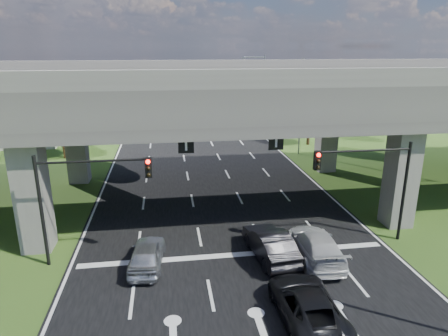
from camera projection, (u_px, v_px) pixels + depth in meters
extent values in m
plane|color=#2D4C18|center=(248.00, 292.00, 18.85)|extent=(160.00, 160.00, 0.00)
cube|color=black|center=(220.00, 210.00, 28.30)|extent=(18.00, 120.00, 0.03)
cube|color=#3C3936|center=(215.00, 93.00, 27.86)|extent=(80.00, 15.00, 2.00)
cube|color=slate|center=(233.00, 79.00, 20.56)|extent=(80.00, 0.50, 1.00)
cube|color=slate|center=(205.00, 66.00, 34.28)|extent=(80.00, 0.50, 1.00)
cube|color=slate|center=(32.00, 191.00, 21.96)|extent=(1.60, 1.60, 7.00)
cube|color=slate|center=(76.00, 141.00, 33.31)|extent=(1.60, 1.60, 7.00)
cube|color=slate|center=(401.00, 173.00, 25.04)|extent=(1.60, 1.60, 7.00)
cube|color=slate|center=(327.00, 133.00, 36.39)|extent=(1.60, 1.60, 7.00)
cube|color=black|center=(186.00, 145.00, 21.47)|extent=(0.85, 0.06, 0.85)
cube|color=black|center=(276.00, 142.00, 22.17)|extent=(0.85, 0.06, 0.85)
cylinder|color=black|center=(404.00, 192.00, 23.15)|extent=(0.18, 0.18, 6.00)
cylinder|color=black|center=(364.00, 151.00, 22.01)|extent=(5.50, 0.12, 0.12)
cube|color=black|center=(317.00, 160.00, 21.57)|extent=(0.35, 0.28, 1.05)
sphere|color=#FF0C05|center=(319.00, 155.00, 21.32)|extent=(0.22, 0.22, 0.22)
cylinder|color=black|center=(42.00, 212.00, 20.35)|extent=(0.18, 0.18, 6.00)
cylinder|color=black|center=(92.00, 161.00, 19.98)|extent=(5.50, 0.12, 0.12)
cube|color=black|center=(148.00, 168.00, 20.31)|extent=(0.35, 0.28, 1.05)
sphere|color=#FF0C05|center=(148.00, 162.00, 20.06)|extent=(0.22, 0.22, 0.22)
cylinder|color=gray|center=(301.00, 108.00, 41.56)|extent=(0.16, 0.16, 10.00)
cylinder|color=gray|center=(289.00, 61.00, 39.97)|extent=(3.00, 0.10, 0.10)
cube|color=gray|center=(275.00, 62.00, 39.79)|extent=(0.60, 0.25, 0.18)
cylinder|color=gray|center=(264.00, 91.00, 56.69)|extent=(0.16, 0.16, 10.00)
cylinder|color=gray|center=(254.00, 57.00, 55.11)|extent=(3.00, 0.10, 0.10)
cube|color=gray|center=(244.00, 58.00, 54.93)|extent=(0.60, 0.25, 0.18)
cylinder|color=black|center=(64.00, 142.00, 41.00)|extent=(0.36, 0.36, 3.30)
sphere|color=#144D19|center=(60.00, 113.00, 40.12)|extent=(4.50, 4.50, 4.50)
sphere|color=#144D19|center=(62.00, 100.00, 39.50)|extent=(3.60, 3.60, 3.60)
sphere|color=#144D19|center=(59.00, 122.00, 40.72)|extent=(3.30, 3.30, 3.30)
cylinder|color=black|center=(54.00, 130.00, 48.21)|extent=(0.36, 0.36, 2.86)
sphere|color=#144D19|center=(51.00, 108.00, 47.45)|extent=(3.90, 3.90, 3.90)
sphere|color=#144D19|center=(52.00, 99.00, 46.88)|extent=(3.12, 3.12, 3.12)
sphere|color=#144D19|center=(50.00, 114.00, 48.01)|extent=(2.86, 2.86, 2.86)
cylinder|color=black|center=(98.00, 116.00, 56.24)|extent=(0.36, 0.36, 3.52)
sphere|color=#144D19|center=(95.00, 93.00, 55.31)|extent=(4.80, 4.80, 4.80)
sphere|color=#144D19|center=(97.00, 82.00, 54.66)|extent=(3.84, 3.84, 3.84)
sphere|color=#144D19|center=(94.00, 99.00, 55.92)|extent=(3.52, 3.52, 3.52)
cylinder|color=black|center=(309.00, 132.00, 46.70)|extent=(0.36, 0.36, 3.08)
sphere|color=#144D19|center=(310.00, 108.00, 45.89)|extent=(4.20, 4.20, 4.20)
sphere|color=#144D19|center=(315.00, 97.00, 45.29)|extent=(3.36, 3.36, 3.36)
sphere|color=#144D19|center=(306.00, 115.00, 46.47)|extent=(3.08, 3.08, 3.08)
cylinder|color=black|center=(309.00, 120.00, 54.72)|extent=(0.36, 0.36, 2.86)
sphere|color=#144D19|center=(310.00, 101.00, 53.96)|extent=(3.90, 3.90, 3.90)
sphere|color=#144D19|center=(315.00, 92.00, 53.39)|extent=(3.12, 3.12, 3.12)
sphere|color=#144D19|center=(307.00, 106.00, 54.53)|extent=(2.86, 2.86, 2.86)
cylinder|color=black|center=(267.00, 110.00, 61.67)|extent=(0.36, 0.36, 3.30)
sphere|color=#144D19|center=(267.00, 91.00, 60.79)|extent=(4.50, 4.50, 4.50)
sphere|color=#144D19|center=(270.00, 82.00, 60.17)|extent=(3.60, 3.60, 3.60)
sphere|color=#144D19|center=(264.00, 96.00, 61.39)|extent=(3.30, 3.30, 3.30)
imported|color=#B6BABF|center=(147.00, 254.00, 20.80)|extent=(2.05, 4.31, 1.42)
imported|color=black|center=(270.00, 244.00, 21.69)|extent=(2.23, 5.04, 1.61)
imported|color=#B2B2B2|center=(316.00, 245.00, 21.59)|extent=(2.47, 5.43, 1.54)
imported|color=black|center=(307.00, 305.00, 16.68)|extent=(2.44, 5.23, 1.45)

